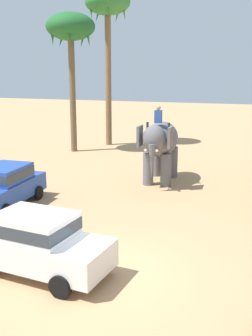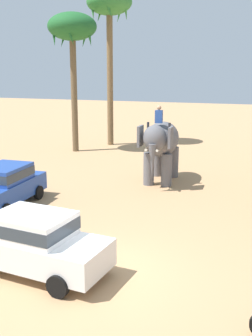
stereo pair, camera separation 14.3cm
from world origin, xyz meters
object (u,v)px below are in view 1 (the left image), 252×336
Objects in this scene: car_sedan_foreground at (37,241)px; car_parked_far_side at (4,185)px; elephant_with_mahout at (160,143)px; palm_tree_far_back at (108,9)px; palm_tree_left_of_road at (71,31)px.

car_parked_far_side is at bearing 133.27° from car_sedan_foreground.
palm_tree_far_back is at bearing 125.05° from elephant_with_mahout.
palm_tree_far_back is (1.34, 3.16, 1.70)m from palm_tree_left_of_road.
palm_tree_left_of_road is at bearing 112.96° from car_sedan_foreground.
elephant_with_mahout reaches higher than car_sedan_foreground.
car_parked_far_side is (-4.26, 4.53, 0.00)m from car_sedan_foreground.
palm_tree_left_of_road is at bearing 102.53° from car_parked_far_side.
elephant_with_mahout is (0.79, 10.34, 1.06)m from car_sedan_foreground.
car_sedan_foreground is 1.02× the size of car_parked_far_side.
elephant_with_mahout is (5.05, 5.82, 1.06)m from car_parked_far_side.
car_sedan_foreground is 0.39× the size of palm_tree_far_back.
palm_tree_far_back reaches higher than car_sedan_foreground.
car_parked_far_side is 13.81m from palm_tree_left_of_road.
car_sedan_foreground is 10.43m from elephant_with_mahout.
palm_tree_left_of_road is 0.83× the size of palm_tree_far_back.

